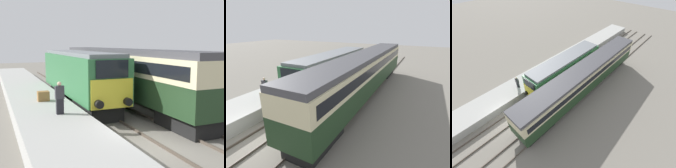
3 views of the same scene
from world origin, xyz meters
The scene contains 8 objects.
ground_plane centered at (0.00, 0.00, 0.00)m, with size 120.00×120.00×0.00m, color slate.
platform_left centered at (-3.30, 8.00, 0.49)m, with size 3.50×50.00×0.98m.
rails_near_track centered at (0.00, 5.00, 0.07)m, with size 1.51×60.00×0.14m.
rails_far_track centered at (3.40, 5.00, 0.07)m, with size 1.50×60.00×0.14m.
locomotive centered at (0.00, 9.79, 2.18)m, with size 2.70×12.77×3.95m.
passenger_carriage centered at (3.40, 9.91, 2.52)m, with size 2.75×21.26×4.14m.
person_on_platform centered at (-2.89, 3.64, 1.81)m, with size 0.44×0.26×1.66m.
luggage_crate centered at (-3.08, 7.34, 1.28)m, with size 0.70×0.56×0.60m.
Camera 3 is at (11.54, -3.18, 14.57)m, focal length 24.00 mm.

